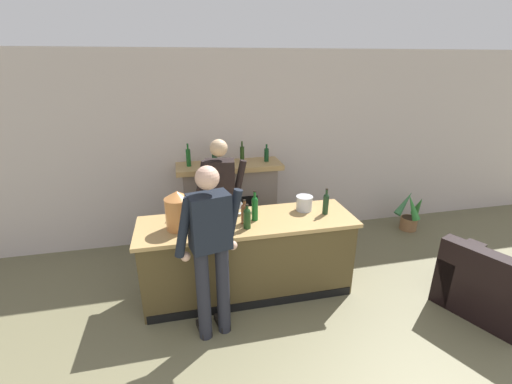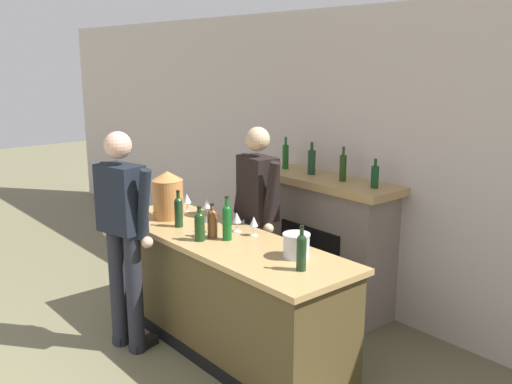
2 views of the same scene
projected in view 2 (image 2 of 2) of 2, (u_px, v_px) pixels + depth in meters
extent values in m
cube|color=beige|center=(365.00, 163.00, 5.17)|extent=(12.00, 0.07, 2.75)
cube|color=#4E3F22|center=(223.00, 295.00, 4.59)|extent=(2.35, 0.68, 0.89)
cube|color=tan|center=(222.00, 240.00, 4.48)|extent=(2.42, 0.75, 0.04)
cube|color=black|center=(188.00, 353.00, 4.47)|extent=(2.30, 0.01, 0.10)
cube|color=gray|center=(326.00, 246.00, 5.35)|extent=(1.31, 0.44, 1.17)
cube|color=black|center=(309.00, 266.00, 5.24)|extent=(0.72, 0.02, 0.75)
cube|color=tan|center=(327.00, 181.00, 5.19)|extent=(1.47, 0.52, 0.07)
cylinder|color=#17541F|center=(285.00, 157.00, 5.57)|extent=(0.06, 0.06, 0.24)
cylinder|color=#17541F|center=(286.00, 141.00, 5.53)|extent=(0.02, 0.02, 0.08)
cylinder|color=#1B3D23|center=(312.00, 162.00, 5.30)|extent=(0.07, 0.07, 0.23)
cylinder|color=#1B3D23|center=(312.00, 146.00, 5.27)|extent=(0.03, 0.03, 0.08)
cylinder|color=#203914|center=(343.00, 168.00, 5.02)|extent=(0.06, 0.06, 0.23)
cylinder|color=#203914|center=(344.00, 151.00, 4.98)|extent=(0.02, 0.02, 0.08)
cylinder|color=#113C1D|center=(375.00, 177.00, 4.76)|extent=(0.07, 0.07, 0.19)
cylinder|color=#113C1D|center=(376.00, 162.00, 4.73)|extent=(0.03, 0.03, 0.06)
cylinder|color=#22232C|center=(135.00, 294.00, 4.49)|extent=(0.13, 0.13, 0.99)
cube|color=black|center=(144.00, 344.00, 4.65)|extent=(0.15, 0.26, 0.07)
cylinder|color=#22232C|center=(118.00, 288.00, 4.60)|extent=(0.13, 0.13, 0.99)
cube|color=black|center=(128.00, 336.00, 4.76)|extent=(0.15, 0.26, 0.07)
cube|color=black|center=(121.00, 199.00, 4.37)|extent=(0.40, 0.30, 0.53)
cylinder|color=black|center=(144.00, 205.00, 4.25)|extent=(0.20, 0.08, 0.57)
sphere|color=#D6A68D|center=(147.00, 242.00, 4.34)|extent=(0.09, 0.09, 0.09)
cylinder|color=black|center=(104.00, 196.00, 4.52)|extent=(0.20, 0.08, 0.57)
sphere|color=#D6A68D|center=(108.00, 231.00, 4.61)|extent=(0.09, 0.09, 0.09)
sphere|color=#D6A68D|center=(118.00, 145.00, 4.27)|extent=(0.21, 0.21, 0.21)
cylinder|color=#45383B|center=(252.00, 265.00, 5.19)|extent=(0.13, 0.13, 0.93)
cube|color=black|center=(245.00, 310.00, 5.26)|extent=(0.13, 0.25, 0.07)
cylinder|color=#45383B|center=(264.00, 272.00, 5.03)|extent=(0.13, 0.13, 0.93)
cube|color=black|center=(257.00, 318.00, 5.09)|extent=(0.13, 0.25, 0.07)
cube|color=black|center=(258.00, 188.00, 4.94)|extent=(0.39, 0.27, 0.55)
cylinder|color=black|center=(242.00, 184.00, 5.12)|extent=(0.20, 0.08, 0.57)
sphere|color=tan|center=(240.00, 216.00, 5.18)|extent=(0.09, 0.09, 0.09)
cylinder|color=black|center=(271.00, 194.00, 4.74)|extent=(0.20, 0.08, 0.57)
sphere|color=tan|center=(268.00, 229.00, 4.80)|extent=(0.09, 0.09, 0.09)
sphere|color=tan|center=(258.00, 139.00, 4.84)|extent=(0.21, 0.21, 0.21)
cylinder|color=#D08344|center=(168.00, 199.00, 4.97)|extent=(0.27, 0.27, 0.34)
cone|color=#D08344|center=(167.00, 176.00, 4.93)|extent=(0.27, 0.27, 0.08)
cylinder|color=#B29333|center=(153.00, 213.00, 4.90)|extent=(0.02, 0.04, 0.02)
cylinder|color=silver|center=(296.00, 246.00, 4.01)|extent=(0.19, 0.19, 0.16)
cylinder|color=silver|center=(296.00, 234.00, 3.99)|extent=(0.20, 0.20, 0.01)
cylinder|color=#183A1E|center=(179.00, 214.00, 4.73)|extent=(0.07, 0.07, 0.22)
sphere|color=#183A1E|center=(178.00, 202.00, 4.71)|extent=(0.07, 0.07, 0.07)
cylinder|color=#183A1E|center=(178.00, 197.00, 4.70)|extent=(0.03, 0.03, 0.08)
cylinder|color=black|center=(178.00, 191.00, 4.69)|extent=(0.03, 0.03, 0.01)
cylinder|color=#19321B|center=(301.00, 255.00, 3.76)|extent=(0.07, 0.07, 0.21)
sphere|color=#19321B|center=(302.00, 239.00, 3.74)|extent=(0.06, 0.06, 0.06)
cylinder|color=#19321B|center=(302.00, 233.00, 3.73)|extent=(0.03, 0.03, 0.08)
cylinder|color=black|center=(302.00, 226.00, 3.72)|extent=(0.03, 0.03, 0.01)
cylinder|color=brown|center=(212.00, 226.00, 4.46)|extent=(0.08, 0.08, 0.19)
sphere|color=brown|center=(212.00, 214.00, 4.43)|extent=(0.07, 0.07, 0.07)
cylinder|color=brown|center=(212.00, 210.00, 4.43)|extent=(0.03, 0.03, 0.07)
cylinder|color=black|center=(212.00, 204.00, 4.42)|extent=(0.03, 0.03, 0.01)
cylinder|color=#173916|center=(200.00, 229.00, 4.38)|extent=(0.08, 0.08, 0.19)
sphere|color=#173916|center=(199.00, 217.00, 4.35)|extent=(0.07, 0.07, 0.07)
cylinder|color=#173916|center=(199.00, 213.00, 4.35)|extent=(0.03, 0.03, 0.07)
cylinder|color=black|center=(199.00, 207.00, 4.34)|extent=(0.03, 0.03, 0.01)
cylinder|color=#12571D|center=(227.00, 225.00, 4.39)|extent=(0.07, 0.07, 0.24)
sphere|color=#12571D|center=(227.00, 210.00, 4.36)|extent=(0.07, 0.07, 0.07)
cylinder|color=#12571D|center=(227.00, 204.00, 4.35)|extent=(0.03, 0.03, 0.09)
cylinder|color=black|center=(227.00, 197.00, 4.34)|extent=(0.03, 0.03, 0.01)
cylinder|color=silver|center=(210.00, 232.00, 4.60)|extent=(0.06, 0.06, 0.01)
cylinder|color=silver|center=(209.00, 227.00, 4.59)|extent=(0.01, 0.01, 0.08)
cone|color=silver|center=(209.00, 216.00, 4.57)|extent=(0.09, 0.09, 0.09)
cylinder|color=silver|center=(254.00, 235.00, 4.52)|extent=(0.06, 0.06, 0.01)
cylinder|color=silver|center=(254.00, 230.00, 4.51)|extent=(0.01, 0.01, 0.07)
cone|color=silver|center=(254.00, 221.00, 4.49)|extent=(0.07, 0.07, 0.08)
cylinder|color=silver|center=(237.00, 231.00, 4.62)|extent=(0.07, 0.07, 0.01)
cylinder|color=silver|center=(237.00, 227.00, 4.61)|extent=(0.01, 0.01, 0.07)
cone|color=silver|center=(237.00, 217.00, 4.59)|extent=(0.07, 0.07, 0.08)
cylinder|color=silver|center=(208.00, 218.00, 5.01)|extent=(0.07, 0.07, 0.01)
cylinder|color=silver|center=(207.00, 213.00, 5.00)|extent=(0.01, 0.01, 0.09)
cone|color=silver|center=(207.00, 203.00, 4.98)|extent=(0.08, 0.08, 0.09)
cylinder|color=silver|center=(187.00, 212.00, 5.20)|extent=(0.07, 0.07, 0.01)
cylinder|color=silver|center=(187.00, 207.00, 5.19)|extent=(0.01, 0.01, 0.08)
cone|color=silver|center=(187.00, 198.00, 5.17)|extent=(0.08, 0.08, 0.09)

